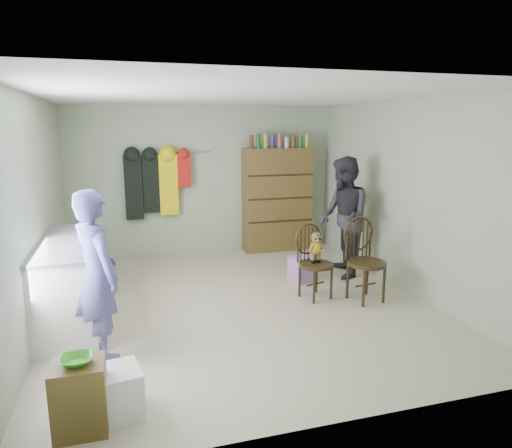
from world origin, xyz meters
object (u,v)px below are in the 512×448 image
object	(u,v)px
chair_front	(314,256)
dresser	(277,199)
counter	(71,281)
chair_far	(364,256)

from	to	relation	value
chair_front	dresser	xyz separation A→B (m)	(0.31, 2.36, 0.36)
counter	chair_far	world-z (taller)	chair_far
chair_far	dresser	world-z (taller)	dresser
counter	chair_far	distance (m)	3.48
chair_far	dresser	distance (m)	2.64
chair_far	counter	bearing A→B (deg)	165.43
counter	dresser	size ratio (longest dim) A/B	0.91
counter	dresser	xyz separation A→B (m)	(3.20, 2.30, 0.44)
chair_front	dresser	world-z (taller)	dresser
counter	dresser	world-z (taller)	dresser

